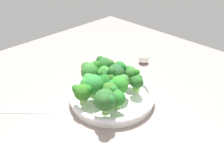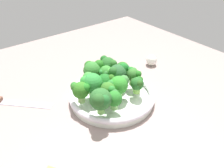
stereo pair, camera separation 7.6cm
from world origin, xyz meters
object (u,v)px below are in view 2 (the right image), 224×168
(bowl, at_px, (112,96))
(broccoli_floret_13, at_px, (123,69))
(broccoli_floret_11, at_px, (108,65))
(knife, at_px, (1,101))
(broccoli_floret_1, at_px, (133,74))
(broccoli_floret_3, at_px, (109,90))
(broccoli_floret_7, at_px, (118,73))
(broccoli_floret_2, at_px, (119,85))
(broccoli_floret_0, at_px, (80,90))
(broccoli_floret_10, at_px, (106,73))
(broccoli_floret_4, at_px, (91,83))
(broccoli_floret_9, at_px, (113,98))
(broccoli_floret_12, at_px, (106,82))
(broccoli_floret_8, at_px, (137,84))
(broccoli_floret_6, at_px, (93,70))
(garlic_bulb, at_px, (151,60))
(broccoli_floret_5, at_px, (101,100))

(bowl, height_order, broccoli_floret_13, broccoli_floret_13)
(broccoli_floret_11, distance_m, knife, 0.37)
(broccoli_floret_1, relative_size, broccoli_floret_3, 0.97)
(broccoli_floret_3, xyz_separation_m, broccoli_floret_7, (-0.05, 0.08, 0.00))
(broccoli_floret_2, height_order, broccoli_floret_3, broccoli_floret_2)
(bowl, height_order, broccoli_floret_11, broccoli_floret_11)
(broccoli_floret_1, bearing_deg, broccoli_floret_0, -98.10)
(broccoli_floret_10, bearing_deg, knife, -118.18)
(broccoli_floret_4, distance_m, broccoli_floret_7, 0.10)
(broccoli_floret_11, bearing_deg, broccoli_floret_9, -32.18)
(broccoli_floret_12, relative_size, broccoli_floret_13, 1.12)
(broccoli_floret_11, bearing_deg, broccoli_floret_8, 5.63)
(broccoli_floret_12, bearing_deg, broccoli_floret_8, 50.87)
(broccoli_floret_1, xyz_separation_m, broccoli_floret_12, (-0.02, -0.10, -0.00))
(broccoli_floret_6, bearing_deg, broccoli_floret_13, 63.48)
(broccoli_floret_0, bearing_deg, bowl, 80.05)
(bowl, distance_m, broccoli_floret_2, 0.06)
(broccoli_floret_0, xyz_separation_m, broccoli_floret_8, (0.07, 0.17, -0.01))
(broccoli_floret_7, bearing_deg, garlic_bulb, 105.46)
(broccoli_floret_5, height_order, broccoli_floret_12, broccoli_floret_5)
(garlic_bulb, bearing_deg, broccoli_floret_6, -91.04)
(broccoli_floret_3, relative_size, broccoli_floret_11, 0.84)
(bowl, relative_size, broccoli_floret_2, 4.18)
(broccoli_floret_7, relative_size, knife, 0.35)
(broccoli_floret_8, distance_m, garlic_bulb, 0.26)
(bowl, relative_size, broccoli_floret_10, 4.32)
(broccoli_floret_2, bearing_deg, knife, -129.22)
(broccoli_floret_1, bearing_deg, knife, -121.04)
(broccoli_floret_1, bearing_deg, broccoli_floret_5, -71.53)
(broccoli_floret_0, xyz_separation_m, broccoli_floret_7, (-0.01, 0.15, 0.00))
(broccoli_floret_1, height_order, broccoli_floret_8, broccoli_floret_1)
(broccoli_floret_11, distance_m, broccoli_floret_13, 0.05)
(broccoli_floret_4, height_order, garlic_bulb, broccoli_floret_4)
(broccoli_floret_8, relative_size, broccoli_floret_11, 0.74)
(knife, bearing_deg, broccoli_floret_2, 50.78)
(broccoli_floret_6, relative_size, broccoli_floret_7, 1.02)
(broccoli_floret_9, distance_m, broccoli_floret_10, 0.14)
(broccoli_floret_9, xyz_separation_m, knife, (-0.28, -0.24, -0.06))
(broccoli_floret_4, height_order, broccoli_floret_11, broccoli_floret_4)
(broccoli_floret_0, bearing_deg, broccoli_floret_11, 113.55)
(broccoli_floret_0, distance_m, broccoli_floret_12, 0.09)
(broccoli_floret_1, bearing_deg, broccoli_floret_6, -138.09)
(garlic_bulb, bearing_deg, broccoli_floret_3, -69.33)
(broccoli_floret_1, bearing_deg, broccoli_floret_11, -159.60)
(broccoli_floret_11, height_order, broccoli_floret_12, broccoli_floret_11)
(broccoli_floret_3, height_order, broccoli_floret_6, broccoli_floret_6)
(broccoli_floret_9, bearing_deg, knife, -139.65)
(bowl, distance_m, broccoli_floret_11, 0.12)
(broccoli_floret_3, relative_size, broccoli_floret_13, 1.07)
(broccoli_floret_13, height_order, garlic_bulb, broccoli_floret_13)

